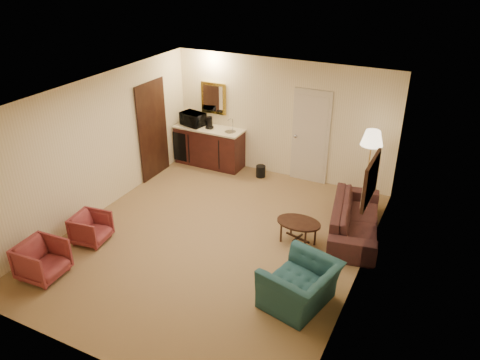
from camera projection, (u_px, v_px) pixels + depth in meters
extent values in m
plane|color=olive|center=(215.00, 239.00, 8.29)|extent=(6.00, 6.00, 0.00)
cube|color=beige|center=(281.00, 119.00, 10.11)|extent=(5.00, 0.02, 2.60)
cube|color=beige|center=(96.00, 147.00, 8.70)|extent=(0.02, 6.00, 2.60)
cube|color=beige|center=(365.00, 207.00, 6.72)|extent=(0.02, 6.00, 2.60)
cube|color=white|center=(211.00, 97.00, 7.12)|extent=(5.00, 6.00, 0.02)
cube|color=beige|center=(311.00, 137.00, 9.93)|extent=(0.82, 0.06, 2.05)
cube|color=black|center=(153.00, 131.00, 10.16)|extent=(0.06, 0.98, 2.10)
cube|color=gold|center=(214.00, 98.00, 10.63)|extent=(0.62, 0.04, 0.72)
cube|color=black|center=(370.00, 180.00, 6.94)|extent=(0.06, 0.90, 0.70)
cube|color=#3A1612|center=(209.00, 146.00, 10.92)|extent=(1.64, 0.58, 0.92)
imported|color=black|center=(356.00, 214.00, 8.30)|extent=(0.97, 2.13, 0.80)
imported|color=#1E444D|center=(300.00, 279.00, 6.62)|extent=(0.88, 1.15, 0.89)
imported|color=brown|center=(91.00, 227.00, 8.12)|extent=(0.60, 0.63, 0.58)
imported|color=brown|center=(42.00, 259.00, 7.23)|extent=(0.64, 0.68, 0.66)
cube|color=black|center=(298.00, 233.00, 8.08)|extent=(0.88, 0.70, 0.44)
cube|color=#B98C3D|center=(368.00, 169.00, 9.03)|extent=(0.56, 0.56, 1.60)
cylinder|color=black|center=(261.00, 171.00, 10.47)|extent=(0.27, 0.27, 0.26)
imported|color=black|center=(193.00, 118.00, 10.78)|extent=(0.60, 0.41, 0.37)
cylinder|color=black|center=(209.00, 123.00, 10.61)|extent=(0.17, 0.17, 0.28)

